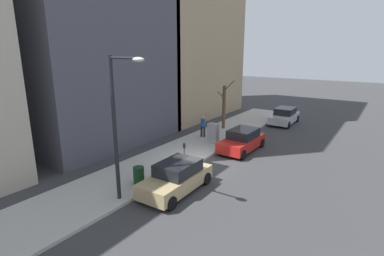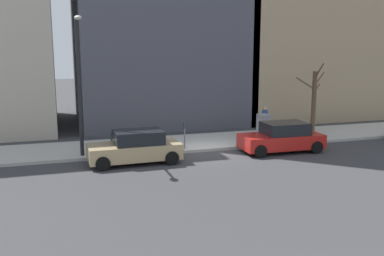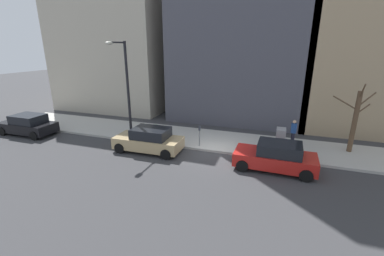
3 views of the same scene
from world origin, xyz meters
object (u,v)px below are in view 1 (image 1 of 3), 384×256
at_px(parked_car_red, 242,140).
at_px(bare_tree, 224,106).
at_px(trash_bin, 139,175).
at_px(pedestrian_near_meter, 203,125).
at_px(streetlamp, 118,118).
at_px(utility_box, 213,133).
at_px(parking_meter, 184,152).
at_px(parked_car_tan, 176,177).
at_px(parked_car_silver, 284,116).

bearing_deg(parked_car_red, bare_tree, -47.48).
bearing_deg(trash_bin, pedestrian_near_meter, -78.99).
height_order(trash_bin, pedestrian_near_meter, pedestrian_near_meter).
height_order(streetlamp, pedestrian_near_meter, streetlamp).
xyz_separation_m(utility_box, streetlamp, (-1.02, 10.04, 3.17)).
xyz_separation_m(bare_tree, pedestrian_near_meter, (0.08, 3.29, -1.06)).
distance_m(parked_car_red, pedestrian_near_meter, 3.93).
distance_m(parking_meter, streetlamp, 5.96).
height_order(parking_meter, bare_tree, bare_tree).
bearing_deg(trash_bin, parked_car_tan, -162.60).
relative_size(parked_car_tan, parking_meter, 3.14).
bearing_deg(utility_box, streetlamp, 95.79).
height_order(utility_box, streetlamp, streetlamp).
xyz_separation_m(parked_car_tan, pedestrian_near_meter, (3.74, -8.51, 0.35)).
height_order(parked_car_silver, parked_car_tan, same).
relative_size(utility_box, pedestrian_near_meter, 0.86).
relative_size(utility_box, trash_bin, 1.59).
bearing_deg(streetlamp, parked_car_red, -98.12).
bearing_deg(trash_bin, parked_car_silver, -96.62).
xyz_separation_m(parked_car_silver, streetlamp, (1.43, 19.34, 3.28)).
height_order(streetlamp, trash_bin, streetlamp).
distance_m(parked_car_silver, parked_car_tan, 17.04).
height_order(parked_car_red, parked_car_tan, same).
height_order(parked_car_red, bare_tree, bare_tree).
bearing_deg(bare_tree, utility_box, 107.72).
bearing_deg(parked_car_silver, streetlamp, 84.95).
bearing_deg(parking_meter, trash_bin, 82.54).
height_order(parked_car_tan, bare_tree, bare_tree).
height_order(utility_box, pedestrian_near_meter, pedestrian_near_meter).
height_order(parked_car_tan, streetlamp, streetlamp).
distance_m(parked_car_silver, trash_bin, 17.78).
height_order(streetlamp, bare_tree, streetlamp).
bearing_deg(trash_bin, bare_tree, -82.21).
bearing_deg(parked_car_red, parking_meter, 72.84).
distance_m(utility_box, trash_bin, 8.37).
relative_size(parked_car_red, trash_bin, 4.71).
bearing_deg(bare_tree, pedestrian_near_meter, 88.65).
bearing_deg(parked_car_red, streetlamp, 83.08).
relative_size(parked_car_silver, parked_car_tan, 1.00).
bearing_deg(streetlamp, parking_meter, -88.13).
bearing_deg(bare_tree, streetlamp, 99.32).
bearing_deg(streetlamp, utility_box, -84.21).
bearing_deg(parked_car_silver, pedestrian_near_meter, 65.05).
bearing_deg(parked_car_tan, pedestrian_near_meter, -67.43).
distance_m(parked_car_silver, utility_box, 9.62).
bearing_deg(parked_car_silver, parked_car_tan, 88.91).
relative_size(parked_car_silver, parked_car_red, 1.00).
relative_size(parked_car_silver, pedestrian_near_meter, 2.55).
relative_size(parked_car_red, streetlamp, 0.65).
height_order(utility_box, bare_tree, bare_tree).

